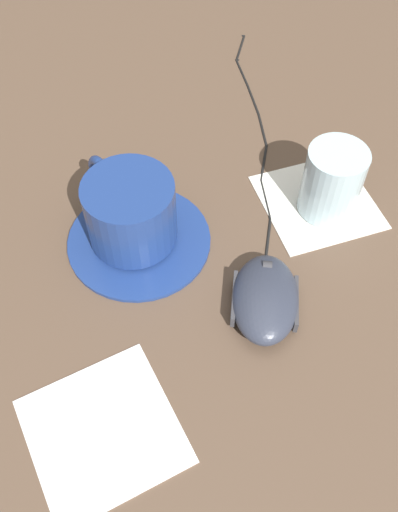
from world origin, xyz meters
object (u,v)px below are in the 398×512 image
at_px(saucer, 139,239).
at_px(computer_mouse, 265,298).
at_px(drinking_glass, 332,182).
at_px(coffee_cup, 129,210).

xyz_separation_m(saucer, computer_mouse, (0.14, -0.06, 0.01)).
bearing_deg(saucer, drinking_glass, 21.83).
distance_m(saucer, drinking_glass, 0.21).
relative_size(coffee_cup, drinking_glass, 1.30).
bearing_deg(drinking_glass, coffee_cup, -160.01).
distance_m(saucer, computer_mouse, 0.15).
relative_size(saucer, coffee_cup, 1.45).
height_order(saucer, drinking_glass, drinking_glass).
distance_m(coffee_cup, computer_mouse, 0.16).
xyz_separation_m(coffee_cup, drinking_glass, (0.20, 0.07, -0.00)).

